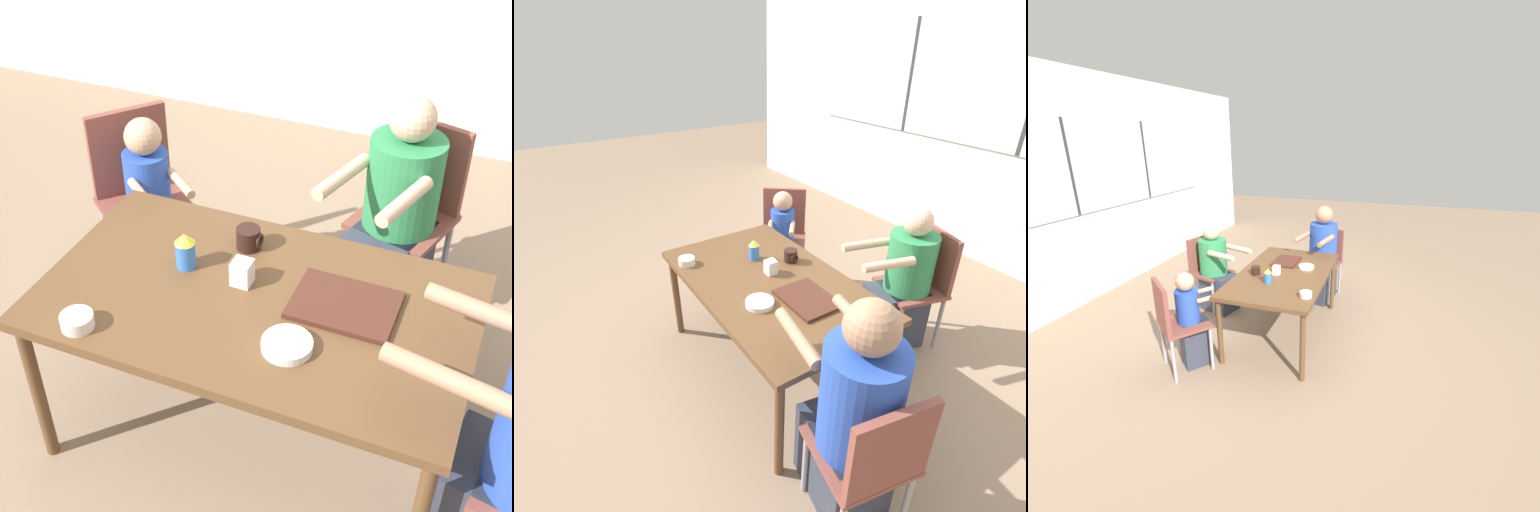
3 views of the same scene
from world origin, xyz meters
The scene contains 15 objects.
ground_plane centered at (0.00, 0.00, 0.00)m, with size 16.00×16.00×0.00m, color #8C725B.
wall_back_with_windows centered at (0.00, 2.67, 1.42)m, with size 8.40×0.08×2.80m.
dining_table centered at (0.00, 0.00, 0.65)m, with size 1.50×0.89×0.71m.
chair_for_woman_green_shirt centered at (0.32, 1.11, 0.53)m, with size 0.50×0.50×0.89m.
chair_for_man_blue_shirt centered at (1.14, -0.22, 0.53)m, with size 0.47×0.47×0.89m.
chair_for_toddler centered at (-0.90, 0.73, 0.53)m, with size 0.56×0.56×0.89m.
person_woman_green_shirt centered at (0.27, 0.95, 0.48)m, with size 0.48×0.66×1.09m.
person_man_blue_shirt centered at (0.97, -0.19, 0.55)m, with size 0.70×0.46×1.22m.
person_toddler centered at (-0.78, 0.63, 0.44)m, with size 0.41×0.39×0.93m.
food_tray_dark centered at (0.30, 0.07, 0.72)m, with size 0.35×0.27×0.02m.
coffee_mug centered at (-0.14, 0.26, 0.75)m, with size 0.10×0.09×0.09m.
sippy_cup centered at (-0.30, 0.06, 0.78)m, with size 0.08×0.08×0.14m.
milk_carton_small centered at (-0.08, 0.06, 0.76)m, with size 0.07×0.07×0.09m.
bowl_white_shallow centered at (-0.48, -0.36, 0.73)m, with size 0.11×0.11×0.05m.
bowl_cereal centered at (0.19, -0.19, 0.72)m, with size 0.17×0.17×0.03m.
Camera 3 is at (-3.12, -1.02, 2.06)m, focal length 24.00 mm.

